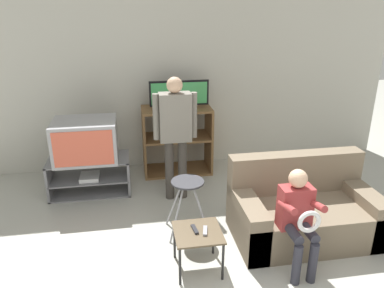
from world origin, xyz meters
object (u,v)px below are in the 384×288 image
at_px(folding_stool, 188,191).
at_px(tv_stand, 90,176).
at_px(couch, 303,211).
at_px(person_standing_adult, 175,128).
at_px(television_flat, 179,95).
at_px(television_main, 86,140).
at_px(media_shelf, 177,140).
at_px(remote_control_black, 195,229).
at_px(snack_table, 198,236).
at_px(person_seated_child, 298,214).
at_px(remote_control_white, 205,231).

bearing_deg(folding_stool, tv_stand, 135.07).
relative_size(couch, person_standing_adult, 0.95).
bearing_deg(television_flat, folding_stool, -94.81).
bearing_deg(person_standing_adult, television_flat, 78.63).
bearing_deg(folding_stool, person_standing_adult, 91.81).
height_order(folding_stool, person_standing_adult, person_standing_adult).
height_order(television_main, folding_stool, television_main).
xyz_separation_m(media_shelf, remote_control_black, (-0.12, -2.17, -0.08)).
bearing_deg(person_standing_adult, tv_stand, 163.23).
xyz_separation_m(snack_table, remote_control_black, (-0.02, 0.03, 0.06)).
bearing_deg(media_shelf, snack_table, -92.47).
bearing_deg(snack_table, person_seated_child, -7.89).
xyz_separation_m(tv_stand, snack_table, (1.11, -1.73, 0.12)).
xyz_separation_m(folding_stool, snack_table, (-0.00, -0.62, -0.15)).
bearing_deg(couch, folding_stool, 168.23).
bearing_deg(tv_stand, person_standing_adult, -16.77).
height_order(television_flat, person_standing_adult, person_standing_adult).
relative_size(tv_stand, remote_control_black, 7.14).
xyz_separation_m(folding_stool, person_standing_adult, (-0.02, 0.79, 0.44)).
xyz_separation_m(folding_stool, person_seated_child, (0.90, -0.74, 0.07)).
distance_m(snack_table, person_seated_child, 0.93).
bearing_deg(remote_control_white, tv_stand, 136.73).
bearing_deg(couch, remote_control_black, -164.57).
relative_size(snack_table, couch, 0.29).
xyz_separation_m(television_flat, person_seated_child, (0.76, -2.30, -0.58)).
relative_size(television_flat, remote_control_black, 5.73).
bearing_deg(tv_stand, media_shelf, 21.24).
distance_m(television_flat, folding_stool, 1.70).
distance_m(tv_stand, television_main, 0.50).
bearing_deg(media_shelf, person_standing_adult, -98.29).
xyz_separation_m(television_main, snack_table, (1.12, -1.72, -0.38)).
distance_m(remote_control_white, person_seated_child, 0.85).
xyz_separation_m(remote_control_black, couch, (1.23, 0.34, -0.13)).
bearing_deg(television_main, media_shelf, 21.73).
relative_size(folding_stool, person_seated_child, 0.63).
relative_size(folding_stool, remote_control_white, 4.29).
bearing_deg(couch, person_standing_adult, 139.83).
bearing_deg(remote_control_black, couch, 8.12).
height_order(person_standing_adult, person_seated_child, person_standing_adult).
bearing_deg(folding_stool, media_shelf, 86.69).
xyz_separation_m(media_shelf, folding_stool, (-0.09, -1.58, 0.00)).
bearing_deg(television_main, television_flat, 20.16).
distance_m(television_main, folding_stool, 1.59).
distance_m(remote_control_black, remote_control_white, 0.10).
distance_m(snack_table, remote_control_white, 0.09).
relative_size(tv_stand, television_main, 1.32).
bearing_deg(snack_table, remote_control_black, 132.78).
height_order(remote_control_white, person_standing_adult, person_standing_adult).
distance_m(media_shelf, remote_control_white, 2.22).
xyz_separation_m(media_shelf, couch, (1.11, -1.83, -0.22)).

